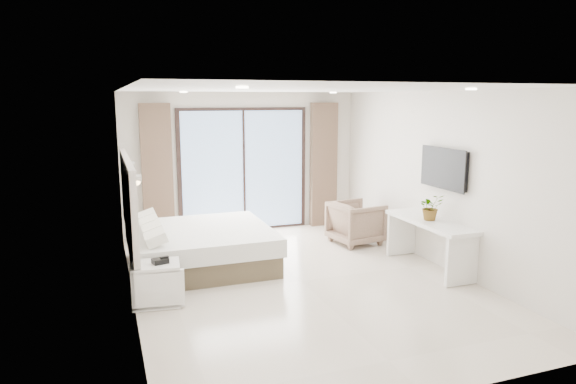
% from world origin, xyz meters
% --- Properties ---
extents(ground, '(6.20, 6.20, 0.00)m').
position_xyz_m(ground, '(0.00, 0.00, 0.00)').
color(ground, beige).
rests_on(ground, ground).
extents(room_shell, '(4.62, 6.22, 2.72)m').
position_xyz_m(room_shell, '(-0.20, 0.87, 1.58)').
color(room_shell, silver).
rests_on(room_shell, ground).
extents(bed, '(2.13, 2.03, 0.73)m').
position_xyz_m(bed, '(-1.24, 1.15, 0.31)').
color(bed, brown).
rests_on(bed, ground).
extents(nightstand, '(0.64, 0.55, 0.53)m').
position_xyz_m(nightstand, '(-2.02, -0.15, 0.27)').
color(nightstand, white).
rests_on(nightstand, ground).
extents(phone, '(0.22, 0.19, 0.06)m').
position_xyz_m(phone, '(-1.96, -0.17, 0.57)').
color(phone, black).
rests_on(phone, nightstand).
extents(console_desk, '(0.53, 1.71, 0.77)m').
position_xyz_m(console_desk, '(2.04, -0.16, 0.57)').
color(console_desk, white).
rests_on(console_desk, ground).
extents(plant, '(0.41, 0.44, 0.31)m').
position_xyz_m(plant, '(2.04, -0.15, 0.92)').
color(plant, '#33662D').
rests_on(plant, console_desk).
extents(armchair, '(0.87, 0.91, 0.83)m').
position_xyz_m(armchair, '(1.65, 1.49, 0.42)').
color(armchair, '#8C6B5C').
rests_on(armchair, ground).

